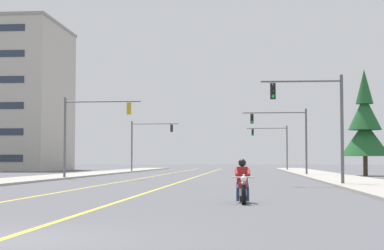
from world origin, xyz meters
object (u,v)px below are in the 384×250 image
object	(u,v)px
motorcycle_with_rider	(243,185)
traffic_signal_mid_right	(287,131)
traffic_signal_far_right	(275,141)
traffic_signal_near_left	(87,124)
traffic_signal_mid_left	(146,138)
traffic_signal_near_right	(318,113)
conifer_tree_right_verge_far	(365,127)

from	to	relation	value
motorcycle_with_rider	traffic_signal_mid_right	xyz separation A→B (m)	(3.86, 37.60, 3.58)
traffic_signal_far_right	traffic_signal_mid_right	bearing A→B (deg)	-90.26
motorcycle_with_rider	traffic_signal_near_left	size ratio (longest dim) A/B	0.35
traffic_signal_near_left	traffic_signal_mid_left	size ratio (longest dim) A/B	1.00
traffic_signal_near_left	traffic_signal_mid_right	distance (m)	19.93
traffic_signal_near_right	traffic_signal_mid_right	xyz separation A→B (m)	(-0.28, 23.21, 0.08)
traffic_signal_mid_right	traffic_signal_far_right	xyz separation A→B (m)	(0.13, 28.46, -0.02)
traffic_signal_near_right	traffic_signal_far_right	xyz separation A→B (m)	(-0.15, 51.67, 0.06)
motorcycle_with_rider	traffic_signal_mid_right	distance (m)	37.97
traffic_signal_mid_right	traffic_signal_near_left	bearing A→B (deg)	-142.28
traffic_signal_near_left	traffic_signal_near_right	bearing A→B (deg)	-34.46
traffic_signal_near_right	conifer_tree_right_verge_far	bearing A→B (deg)	73.49
traffic_signal_mid_left	conifer_tree_right_verge_far	bearing A→B (deg)	-36.97
traffic_signal_near_left	traffic_signal_far_right	distance (m)	43.65
traffic_signal_mid_left	conifer_tree_right_verge_far	xyz separation A→B (m)	(22.98, -17.30, 0.30)
traffic_signal_mid_right	conifer_tree_right_verge_far	world-z (taller)	conifer_tree_right_verge_far
traffic_signal_near_right	traffic_signal_mid_right	bearing A→B (deg)	90.69
motorcycle_with_rider	traffic_signal_near_right	bearing A→B (deg)	73.96
traffic_signal_near_left	conifer_tree_right_verge_far	distance (m)	25.51
traffic_signal_near_right	traffic_signal_near_left	xyz separation A→B (m)	(-16.05, 11.01, 0.08)
motorcycle_with_rider	traffic_signal_mid_left	size ratio (longest dim) A/B	0.35
motorcycle_with_rider	traffic_signal_near_left	xyz separation A→B (m)	(-11.91, 25.41, 3.57)
traffic_signal_mid_left	traffic_signal_near_right	bearing A→B (deg)	-67.77
traffic_signal_near_left	traffic_signal_far_right	xyz separation A→B (m)	(15.90, 40.66, -0.02)
traffic_signal_near_left	conifer_tree_right_verge_far	world-z (taller)	conifer_tree_right_verge_far
motorcycle_with_rider	traffic_signal_far_right	bearing A→B (deg)	86.54
traffic_signal_near_right	traffic_signal_near_left	bearing A→B (deg)	145.54
traffic_signal_mid_right	traffic_signal_far_right	size ratio (longest dim) A/B	1.00
motorcycle_with_rider	traffic_signal_near_left	world-z (taller)	traffic_signal_near_left
traffic_signal_far_right	traffic_signal_near_right	bearing A→B (deg)	-89.83
motorcycle_with_rider	traffic_signal_mid_left	world-z (taller)	traffic_signal_mid_left
traffic_signal_mid_right	traffic_signal_mid_left	xyz separation A→B (m)	(-16.01, 16.66, -0.01)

